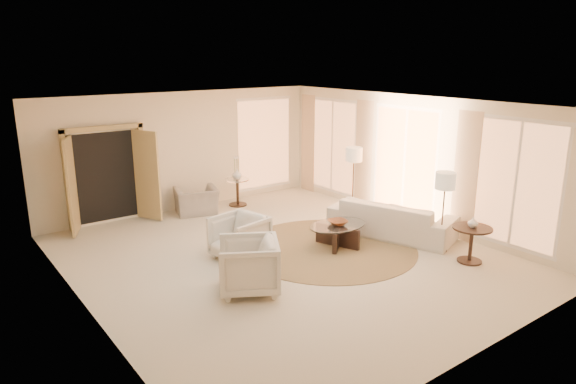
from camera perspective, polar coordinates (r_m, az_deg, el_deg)
room at (r=9.13m, az=-0.50°, el=0.89°), size 7.04×8.04×2.83m
windows_right at (r=11.54m, az=13.15°, el=3.26°), size 0.10×6.40×2.40m
window_back_corner at (r=13.59m, az=-2.59°, el=5.40°), size 1.70×0.10×2.40m
curtains_right at (r=12.09m, az=9.73°, el=3.73°), size 0.06×5.20×2.60m
french_doors at (r=11.73m, az=-19.39°, el=1.57°), size 1.95×0.66×2.16m
area_rug at (r=10.03m, az=4.45°, el=-6.17°), size 4.32×4.32×0.01m
sofa at (r=10.78m, az=11.43°, el=-2.87°), size 1.77×2.71×0.74m
armchair_left at (r=9.43m, az=-5.43°, el=-4.78°), size 0.96×1.00×0.88m
armchair_right at (r=8.13m, az=-4.42°, el=-7.88°), size 1.20×1.22×0.94m
accent_chair at (r=12.18m, az=-10.16°, el=-0.49°), size 1.08×0.85×0.83m
coffee_table at (r=10.03m, az=5.52°, el=-4.52°), size 1.48×1.48×0.45m
end_table at (r=9.77m, az=19.72°, el=-4.86°), size 0.70×0.70×0.66m
side_table at (r=12.70m, az=-5.63°, el=0.28°), size 0.58×0.58×0.67m
floor_lamp_near at (r=11.88m, az=7.33°, el=3.82°), size 0.38×0.38×1.58m
floor_lamp_far at (r=9.92m, az=17.07°, el=0.82°), size 0.37×0.37×1.53m
bowl at (r=9.96m, az=5.55°, el=-3.38°), size 0.44×0.44×0.09m
end_vase at (r=9.68m, az=19.87°, el=-3.20°), size 0.24×0.24×0.19m
side_vase at (r=12.61m, az=-5.67°, el=1.97°), size 0.27×0.27×0.25m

